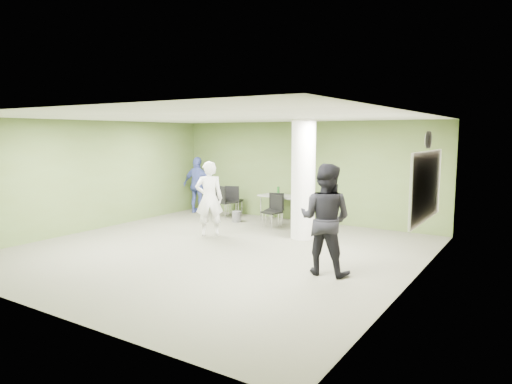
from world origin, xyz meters
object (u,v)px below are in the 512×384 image
Objects in this scene: woman_white at (209,199)px; man_blue at (198,185)px; man_black at (325,219)px; folding_table at (286,198)px; chair_back_left at (224,199)px.

man_blue is at bearing -86.64° from woman_white.
man_black reaches higher than man_blue.
woman_white is 3.83m from man_black.
folding_table is at bearing -56.68° from man_black.
woman_white reaches higher than folding_table.
woman_white is at bearing 126.90° from man_blue.
man_black is at bearing -45.52° from folding_table.
man_blue reaches higher than folding_table.
chair_back_left is at bearing -158.78° from folding_table.
chair_back_left is 1.30m from man_blue.
folding_table is 3.06m from man_blue.
man_black is at bearing 163.00° from chair_back_left.
man_black is 6.96m from man_blue.
chair_back_left is 5.79m from man_black.
woman_white is at bearing 136.33° from chair_back_left.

